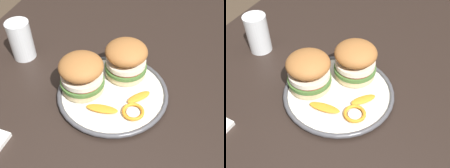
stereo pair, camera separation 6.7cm
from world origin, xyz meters
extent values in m
cube|color=black|center=(0.00, 0.00, 0.69)|extent=(1.46, 1.01, 0.03)
cube|color=black|center=(0.67, 0.45, 0.34)|extent=(0.06, 0.06, 0.67)
cylinder|color=silver|center=(0.04, 0.00, 0.71)|extent=(0.27, 0.27, 0.01)
torus|color=#4C4C51|center=(0.04, 0.00, 0.71)|extent=(0.29, 0.29, 0.01)
cylinder|color=silver|center=(0.04, 0.00, 0.71)|extent=(0.20, 0.20, 0.00)
cylinder|color=beige|center=(0.03, 0.08, 0.73)|extent=(0.11, 0.11, 0.02)
cylinder|color=#477033|center=(0.03, 0.08, 0.74)|extent=(0.12, 0.12, 0.01)
cylinder|color=#BC3828|center=(0.03, 0.08, 0.75)|extent=(0.10, 0.10, 0.01)
cylinder|color=silver|center=(0.03, 0.08, 0.76)|extent=(0.11, 0.11, 0.01)
ellipsoid|color=#A36633|center=(0.03, 0.08, 0.79)|extent=(0.16, 0.16, 0.05)
cylinder|color=beige|center=(0.12, -0.01, 0.73)|extent=(0.11, 0.11, 0.02)
cylinder|color=#477033|center=(0.12, -0.01, 0.74)|extent=(0.12, 0.12, 0.01)
cylinder|color=#BC3828|center=(0.12, -0.01, 0.75)|extent=(0.10, 0.10, 0.01)
cylinder|color=silver|center=(0.12, -0.01, 0.76)|extent=(0.11, 0.11, 0.01)
ellipsoid|color=#A36633|center=(0.12, -0.01, 0.79)|extent=(0.16, 0.16, 0.05)
torus|color=orange|center=(-0.02, -0.07, 0.72)|extent=(0.08, 0.08, 0.01)
cylinder|color=#F4E5C6|center=(-0.02, -0.07, 0.72)|extent=(0.03, 0.03, 0.00)
ellipsoid|color=orange|center=(-0.03, 0.01, 0.72)|extent=(0.03, 0.08, 0.01)
ellipsoid|color=orange|center=(0.03, -0.07, 0.72)|extent=(0.07, 0.06, 0.01)
cylinder|color=white|center=(0.12, 0.31, 0.76)|extent=(0.07, 0.07, 0.12)
cylinder|color=silver|center=(0.12, 0.31, 0.73)|extent=(0.06, 0.06, 0.05)
camera|label=1|loc=(-0.43, -0.14, 1.23)|focal=43.57mm
camera|label=2|loc=(-0.41, -0.20, 1.23)|focal=43.57mm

